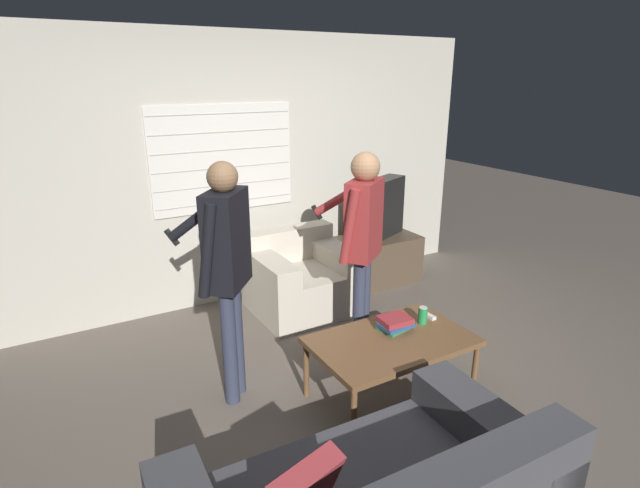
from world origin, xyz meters
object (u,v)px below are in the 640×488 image
at_px(armchair_beige, 301,279).
at_px(book_stack, 395,323).
at_px(tv, 379,209).
at_px(person_left_standing, 226,258).
at_px(coffee_table, 392,344).
at_px(spare_remote, 428,315).
at_px(person_right_standing, 362,230).
at_px(soda_can, 423,315).

xyz_separation_m(armchair_beige, book_stack, (-0.04, -1.48, 0.21)).
bearing_deg(tv, person_left_standing, 5.68).
distance_m(coffee_table, spare_remote, 0.45).
relative_size(armchair_beige, spare_remote, 7.23).
relative_size(tv, person_right_standing, 0.46).
bearing_deg(soda_can, person_right_standing, 103.10).
distance_m(tv, person_right_standing, 1.46).
distance_m(coffee_table, person_left_standing, 1.26).
xyz_separation_m(person_left_standing, soda_can, (1.28, -0.48, -0.52)).
xyz_separation_m(tv, spare_remote, (-0.72, -1.62, -0.35)).
bearing_deg(tv, spare_remote, 42.12).
bearing_deg(soda_can, book_stack, 176.00).
height_order(soda_can, spare_remote, soda_can).
height_order(person_left_standing, book_stack, person_left_standing).
bearing_deg(soda_can, person_left_standing, 159.24).
distance_m(armchair_beige, spare_remote, 1.49).
height_order(coffee_table, spare_remote, spare_remote).
relative_size(person_right_standing, book_stack, 6.94).
relative_size(person_left_standing, book_stack, 7.12).
bearing_deg(soda_can, armchair_beige, 97.70).
bearing_deg(book_stack, tv, 57.22).
distance_m(coffee_table, tv, 2.13).
distance_m(tv, book_stack, 1.99).
distance_m(book_stack, spare_remote, 0.35).
bearing_deg(spare_remote, book_stack, -176.35).
bearing_deg(person_right_standing, soda_can, -114.14).
distance_m(person_right_standing, spare_remote, 0.81).
height_order(tv, book_stack, tv).
distance_m(coffee_table, person_right_standing, 0.92).
relative_size(coffee_table, soda_can, 8.62).
xyz_separation_m(person_right_standing, book_stack, (-0.10, -0.57, -0.51)).
bearing_deg(person_right_standing, armchair_beige, 56.85).
bearing_deg(person_left_standing, tv, -19.97).
height_order(armchair_beige, person_right_standing, person_right_standing).
xyz_separation_m(tv, book_stack, (-1.07, -1.65, -0.31)).
height_order(person_right_standing, book_stack, person_right_standing).
bearing_deg(book_stack, person_left_standing, 155.72).
bearing_deg(armchair_beige, soda_can, 96.73).
bearing_deg(coffee_table, book_stack, 44.81).
distance_m(armchair_beige, book_stack, 1.50).
distance_m(armchair_beige, soda_can, 1.53).
bearing_deg(person_right_standing, coffee_table, -143.46).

